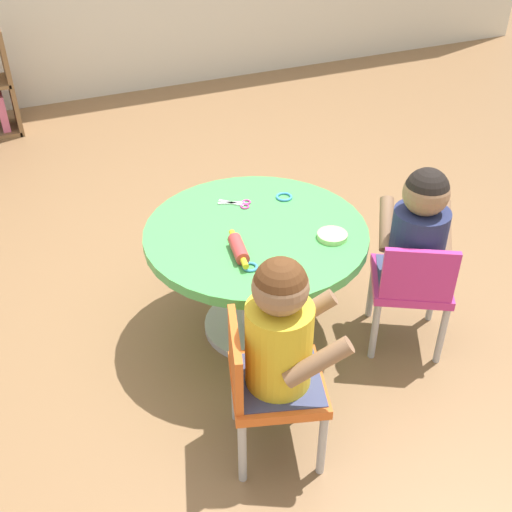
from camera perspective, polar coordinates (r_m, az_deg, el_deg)
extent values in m
plane|color=olive|center=(2.72, 0.00, -6.43)|extent=(10.00, 10.00, 0.00)
cylinder|color=silver|center=(2.71, 0.00, -6.20)|extent=(0.44, 0.44, 0.03)
cylinder|color=silver|center=(2.58, 0.00, -2.63)|extent=(0.12, 0.12, 0.46)
cylinder|color=#4CB259|center=(2.43, 0.00, 2.01)|extent=(0.87, 0.87, 0.04)
cylinder|color=#B7B7BC|center=(2.13, 6.02, -16.62)|extent=(0.03, 0.03, 0.28)
cylinder|color=#B7B7BC|center=(2.30, 4.70, -11.57)|extent=(0.03, 0.03, 0.28)
cylinder|color=#B7B7BC|center=(2.11, -1.25, -17.34)|extent=(0.03, 0.03, 0.28)
cylinder|color=#B7B7BC|center=(2.27, -1.90, -12.15)|extent=(0.03, 0.03, 0.28)
cube|color=orange|center=(2.08, 1.98, -11.53)|extent=(0.38, 0.38, 0.04)
cube|color=orange|center=(1.98, -1.87, -9.32)|extent=(0.10, 0.26, 0.22)
cube|color=#3F4772|center=(2.08, 1.98, -11.49)|extent=(0.34, 0.33, 0.04)
cylinder|color=yellow|center=(1.96, 2.08, -8.08)|extent=(0.21, 0.21, 0.30)
sphere|color=#997051|center=(1.81, 2.23, -2.86)|extent=(0.17, 0.17, 0.17)
sphere|color=#593319|center=(1.80, 2.24, -2.54)|extent=(0.16, 0.16, 0.16)
cylinder|color=#997051|center=(1.88, 5.65, -9.57)|extent=(0.22, 0.12, 0.17)
cylinder|color=#997051|center=(2.03, 4.45, -5.23)|extent=(0.22, 0.12, 0.17)
cylinder|color=#B7B7BC|center=(2.78, 15.78, -3.30)|extent=(0.03, 0.03, 0.28)
cylinder|color=#B7B7BC|center=(2.74, 10.43, -3.03)|extent=(0.03, 0.03, 0.28)
cylinder|color=#B7B7BC|center=(2.58, 16.49, -6.89)|extent=(0.03, 0.03, 0.28)
cylinder|color=#B7B7BC|center=(2.54, 10.71, -6.66)|extent=(0.03, 0.03, 0.28)
cube|color=#CC338C|center=(2.56, 13.84, -2.20)|extent=(0.41, 0.41, 0.04)
cube|color=#CC338C|center=(2.38, 14.57, -1.73)|extent=(0.25, 0.15, 0.22)
cube|color=#3F4772|center=(2.56, 13.84, -2.17)|extent=(0.36, 0.37, 0.04)
cylinder|color=navy|center=(2.46, 14.39, 0.98)|extent=(0.21, 0.21, 0.30)
sphere|color=#997051|center=(2.34, 15.19, 5.55)|extent=(0.17, 0.17, 0.17)
sphere|color=black|center=(2.34, 15.24, 5.82)|extent=(0.16, 0.16, 0.16)
cylinder|color=#997051|center=(2.55, 16.68, 2.53)|extent=(0.15, 0.21, 0.17)
cylinder|color=#997051|center=(2.51, 11.77, 2.86)|extent=(0.15, 0.21, 0.17)
cube|color=olive|center=(4.65, -21.49, 14.62)|extent=(0.03, 0.28, 0.70)
cube|color=#D8668C|center=(4.71, -22.05, 12.13)|extent=(0.05, 0.20, 0.24)
cylinder|color=#D83F3F|center=(2.27, -1.59, 0.67)|extent=(0.07, 0.15, 0.05)
cylinder|color=yellow|center=(2.34, -2.10, 1.92)|extent=(0.03, 0.05, 0.02)
cylinder|color=yellow|center=(2.19, -1.05, -0.66)|extent=(0.03, 0.05, 0.02)
cube|color=silver|center=(2.59, -2.26, 4.83)|extent=(0.11, 0.05, 0.01)
cube|color=silver|center=(2.59, -2.26, 4.83)|extent=(0.09, 0.09, 0.01)
torus|color=#D83F99|center=(2.59, -0.87, 4.92)|extent=(0.05, 0.05, 0.01)
torus|color=#D83F99|center=(2.56, -1.01, 4.52)|extent=(0.05, 0.05, 0.01)
cylinder|color=#B2E58C|center=(2.38, 6.94, 1.84)|extent=(0.11, 0.11, 0.02)
torus|color=#3F99D8|center=(2.63, 2.56, 5.39)|extent=(0.07, 0.07, 0.01)
torus|color=#3F99D8|center=(2.21, -0.53, -1.01)|extent=(0.06, 0.06, 0.01)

